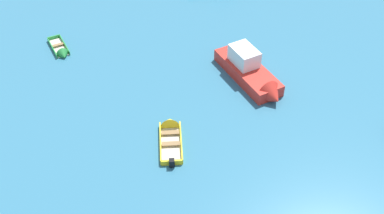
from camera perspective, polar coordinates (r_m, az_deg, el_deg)
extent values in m
cube|color=beige|center=(39.05, -15.58, 6.83)|extent=(1.98, 2.69, 0.08)
cube|color=#288C3D|center=(39.05, -14.93, 7.19)|extent=(1.27, 2.40, 0.33)
cube|color=#288C3D|center=(38.92, -16.30, 6.76)|extent=(1.27, 2.40, 0.33)
cube|color=#288C3D|center=(40.09, -16.13, 7.93)|extent=(0.90, 0.52, 0.33)
cone|color=#288C3D|center=(37.84, -15.04, 5.95)|extent=(1.11, 0.97, 0.94)
cube|color=#937047|center=(39.06, -15.68, 7.16)|extent=(0.91, 0.64, 0.03)
cube|color=beige|center=(29.82, -2.53, -4.40)|extent=(1.37, 3.24, 0.09)
cube|color=yellow|center=(29.72, -3.77, -4.27)|extent=(0.26, 3.32, 0.37)
cube|color=yellow|center=(29.73, -1.30, -4.16)|extent=(0.26, 3.32, 0.37)
cube|color=yellow|center=(28.60, -2.43, -6.62)|extent=(1.26, 0.20, 0.37)
cone|color=yellow|center=(30.92, -2.65, -1.88)|extent=(1.26, 0.83, 1.22)
cube|color=#937047|center=(29.55, -2.53, -4.36)|extent=(1.16, 0.41, 0.03)
cube|color=#937047|center=(30.22, -2.59, -3.03)|extent=(1.16, 0.41, 0.03)
cube|color=black|center=(28.41, -2.42, -6.66)|extent=(0.34, 0.33, 0.52)
cube|color=red|center=(34.72, 6.64, 4.15)|extent=(4.62, 6.26, 0.90)
cone|color=red|center=(32.81, 9.63, 1.24)|extent=(2.10, 1.87, 1.74)
cube|color=white|center=(34.47, 6.23, 6.07)|extent=(2.32, 2.60, 1.21)
cube|color=black|center=(33.71, 7.15, 5.55)|extent=(1.33, 0.82, 0.53)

